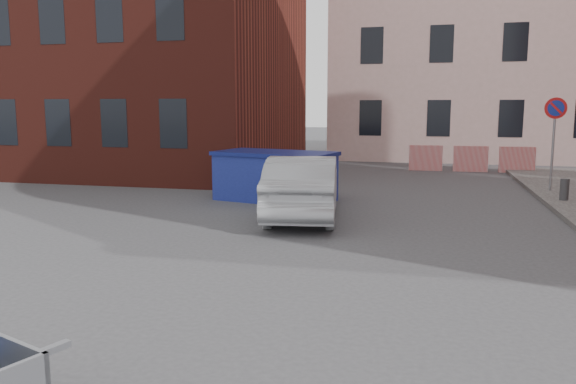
# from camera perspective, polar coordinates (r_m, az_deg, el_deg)

# --- Properties ---
(ground) EXTENTS (120.00, 120.00, 0.00)m
(ground) POSITION_cam_1_polar(r_m,az_deg,el_deg) (8.57, -3.59, -8.42)
(ground) COLOR #38383A
(ground) RESTS_ON ground
(building_pink) EXTENTS (16.00, 8.00, 14.00)m
(building_pink) POSITION_cam_1_polar(r_m,az_deg,el_deg) (30.36, 21.20, 16.61)
(building_pink) COLOR #C09D94
(building_pink) RESTS_ON ground
(far_building) EXTENTS (6.00, 6.00, 8.00)m
(far_building) POSITION_cam_1_polar(r_m,az_deg,el_deg) (37.36, -23.63, 10.25)
(far_building) COLOR maroon
(far_building) RESTS_ON ground
(no_parking_sign) EXTENTS (0.60, 0.09, 2.65)m
(no_parking_sign) POSITION_cam_1_polar(r_m,az_deg,el_deg) (17.67, 25.46, 6.22)
(no_parking_sign) COLOR gray
(no_parking_sign) RESTS_ON sidewalk
(barriers) EXTENTS (4.70, 0.18, 1.00)m
(barriers) POSITION_cam_1_polar(r_m,az_deg,el_deg) (22.97, 18.06, 3.22)
(barriers) COLOR red
(barriers) RESTS_ON ground
(dumpster) EXTENTS (3.45, 2.33, 1.32)m
(dumpster) POSITION_cam_1_polar(r_m,az_deg,el_deg) (15.13, -1.31, 1.65)
(dumpster) COLOR navy
(dumpster) RESTS_ON ground
(silver_car) EXTENTS (2.11, 4.47, 1.42)m
(silver_car) POSITION_cam_1_polar(r_m,az_deg,el_deg) (12.80, 1.55, 0.55)
(silver_car) COLOR #9D9FA4
(silver_car) RESTS_ON ground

